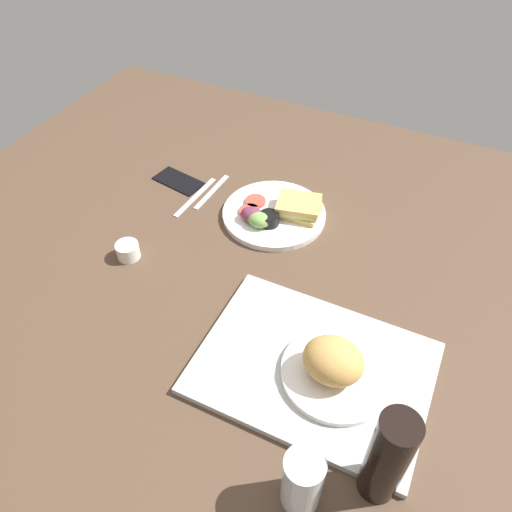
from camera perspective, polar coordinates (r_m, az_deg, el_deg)
ground_plane at (r=121.61cm, az=1.46°, el=-1.21°), size 190.00×150.00×3.00cm
serving_tray at (r=101.84cm, az=6.55°, el=-12.59°), size 45.02×33.02×1.60cm
bread_plate_near at (r=97.57cm, az=8.98°, el=-12.28°), size 21.69×21.69×9.39cm
plate_with_salad at (r=131.36cm, az=2.27°, el=4.94°), size 27.24×27.24×5.40cm
drinking_glass at (r=85.51cm, az=5.31°, el=-24.25°), size 6.53×6.53×13.27cm
soda_bottle at (r=84.43cm, az=14.78°, el=-21.42°), size 6.40×6.40×21.65cm
espresso_cup at (r=124.39cm, az=-14.43°, el=0.60°), size 5.60×5.60×4.00cm
fork at (r=141.38cm, az=-5.08°, el=7.35°), size 2.02×17.04×0.50cm
knife at (r=140.03cm, az=-6.96°, el=6.75°), size 2.51×19.05×0.50cm
cell_phone at (r=146.39cm, az=-8.84°, el=8.53°), size 15.45×9.65×0.80cm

